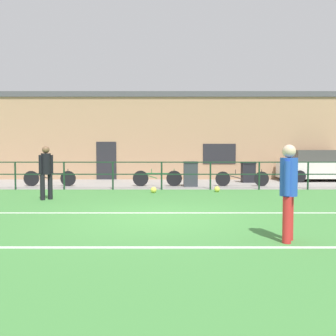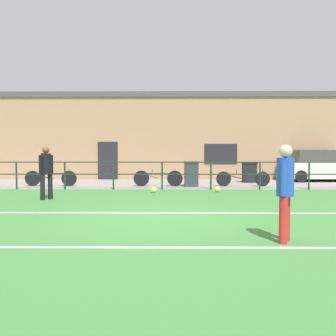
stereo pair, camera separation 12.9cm
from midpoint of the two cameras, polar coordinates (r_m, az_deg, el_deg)
name	(u,v)px [view 1 (the left image)]	position (r m, az deg, el deg)	size (l,w,h in m)	color
ground	(157,218)	(8.43, -2.25, -8.12)	(60.00, 44.00, 0.04)	#42843D
field_line_touchline	(158,213)	(8.96, -2.12, -7.32)	(36.00, 0.11, 0.00)	white
field_line_hash	(152,247)	(5.84, -3.30, -12.80)	(36.00, 0.11, 0.00)	white
pavement_strip	(162,184)	(16.85, -1.13, -2.58)	(48.00, 5.00, 0.02)	gray
perimeter_fence	(162,171)	(14.30, -1.32, -0.56)	(36.07, 0.07, 1.15)	#193823
clubhouse_facade	(163,137)	(20.50, -0.93, 5.14)	(28.00, 2.56, 4.85)	tan
player_goalkeeper	(46,169)	(11.98, -19.57, -0.20)	(0.38, 0.36, 1.74)	black
player_striker	(288,187)	(6.36, 18.49, -2.92)	(0.29, 0.42, 1.68)	red
soccer_ball_match	(153,190)	(13.21, -2.67, -3.59)	(0.23, 0.23, 0.23)	#E5E04C
soccer_ball_spare	(217,189)	(13.62, 7.72, -3.44)	(0.22, 0.22, 0.22)	#E5E04C
parked_car_red	(320,166)	(19.93, 23.41, 0.24)	(4.29, 1.80, 1.62)	silver
bicycle_parked_0	(242,179)	(15.85, 11.73, -1.69)	(2.38, 0.04, 0.75)	black
bicycle_parked_1	(49,178)	(16.41, -18.98, -1.59)	(2.32, 0.04, 0.77)	black
bicycle_parked_2	(157,178)	(15.53, -2.01, -1.66)	(2.19, 0.04, 0.78)	black
trash_bin_0	(190,174)	(15.49, 3.44, -0.95)	(0.64, 0.55, 1.11)	#33383D
trash_bin_1	(248,172)	(17.93, 12.72, -0.67)	(0.68, 0.58, 1.01)	black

